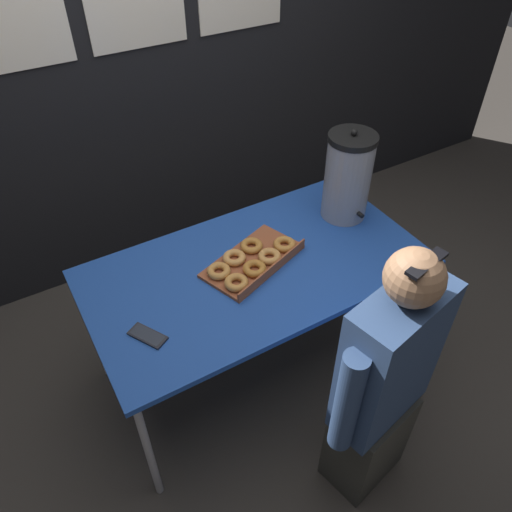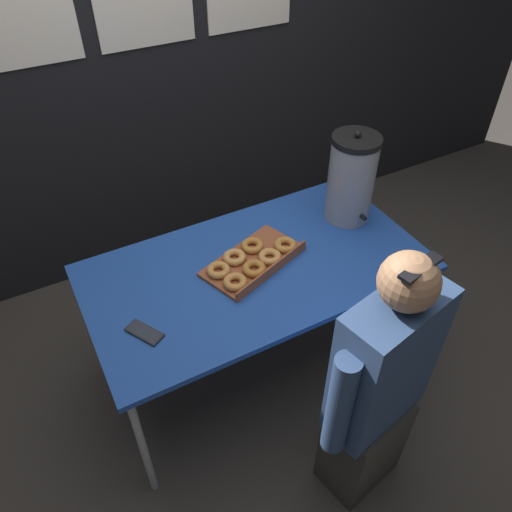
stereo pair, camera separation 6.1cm
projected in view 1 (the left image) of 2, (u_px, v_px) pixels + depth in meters
ground_plane at (256, 365)px, 2.72m from camera, size 12.00×12.00×0.00m
back_wall at (140, 56)px, 2.65m from camera, size 6.00×0.11×2.57m
folding_table at (256, 273)px, 2.26m from camera, size 1.52×0.82×0.74m
donut_box at (252, 261)px, 2.23m from camera, size 0.52×0.39×0.05m
coffee_urn at (348, 177)px, 2.38m from camera, size 0.23×0.26×0.47m
cell_phone at (148, 336)px, 1.93m from camera, size 0.13×0.17×0.01m
person_seated at (382, 388)px, 1.89m from camera, size 0.54×0.29×1.30m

